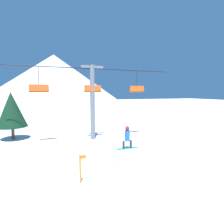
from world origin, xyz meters
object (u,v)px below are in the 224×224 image
at_px(snowboarder, 127,137).
at_px(trail_marker, 80,168).
at_px(snow_ramp, 143,173).
at_px(pine_tree_near, 12,110).

height_order(snowboarder, trail_marker, snowboarder).
bearing_deg(snow_ramp, snowboarder, 101.66).
distance_m(snowboarder, pine_tree_near, 14.73).
distance_m(snow_ramp, snowboarder, 2.16).
bearing_deg(snow_ramp, pine_tree_near, 121.34).
height_order(snowboarder, pine_tree_near, pine_tree_near).
relative_size(snow_ramp, snowboarder, 2.74).
distance_m(snow_ramp, pine_tree_near, 16.25).
height_order(snow_ramp, pine_tree_near, pine_tree_near).
xyz_separation_m(snowboarder, pine_tree_near, (-8.07, 12.31, 0.76)).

